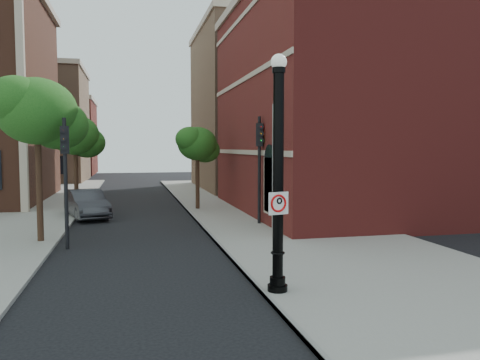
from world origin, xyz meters
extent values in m
plane|color=black|center=(0.00, 0.00, 0.00)|extent=(120.00, 120.00, 0.00)
cube|color=gray|center=(6.00, 10.00, 0.06)|extent=(8.00, 60.00, 0.12)
cube|color=gray|center=(2.05, 10.00, 0.07)|extent=(0.10, 60.00, 0.14)
cube|color=maroon|center=(16.00, 14.00, 6.00)|extent=(22.00, 16.00, 12.00)
cube|color=#BAA790|center=(16.00, 14.00, 12.25)|extent=(22.30, 16.30, 0.50)
cube|color=black|center=(4.96, 9.00, 2.00)|extent=(0.08, 1.40, 2.40)
cube|color=#BAA790|center=(4.97, 14.00, 3.50)|extent=(0.06, 16.00, 0.25)
cube|color=#BAA790|center=(4.97, 14.00, 7.50)|extent=(0.06, 16.00, 0.25)
cube|color=#BAA790|center=(4.97, 14.00, 11.00)|extent=(0.06, 16.00, 0.25)
cube|color=#BAA790|center=(-7.00, 17.00, 7.00)|extent=(0.40, 0.40, 14.00)
cube|color=#986E53|center=(-12.00, 44.00, 6.00)|extent=(12.00, 12.00, 12.00)
cube|color=maroon|center=(-12.00, 58.00, 5.00)|extent=(12.00, 12.00, 10.00)
cube|color=#986E53|center=(16.00, 30.00, 7.00)|extent=(22.00, 14.00, 14.00)
cylinder|color=black|center=(2.40, -0.18, 0.14)|extent=(0.51, 0.51, 0.27)
cylinder|color=black|center=(2.40, -0.18, 0.37)|extent=(0.40, 0.40, 0.23)
cylinder|color=black|center=(2.40, -0.18, 2.93)|extent=(0.27, 0.27, 5.31)
torus|color=black|center=(2.40, -0.18, 1.10)|extent=(0.37, 0.37, 0.05)
cylinder|color=black|center=(2.40, -0.18, 5.65)|extent=(0.33, 0.33, 0.14)
sphere|color=silver|center=(2.40, -0.18, 5.86)|extent=(0.40, 0.40, 0.40)
cube|color=white|center=(2.36, -0.33, 2.38)|extent=(0.55, 0.15, 0.56)
cube|color=black|center=(2.36, -0.33, 2.64)|extent=(0.55, 0.14, 0.05)
cube|color=black|center=(2.36, -0.33, 2.12)|extent=(0.55, 0.14, 0.05)
cube|color=black|center=(2.11, -0.40, 2.38)|extent=(0.05, 0.02, 0.56)
cube|color=black|center=(2.61, -0.27, 2.38)|extent=(0.05, 0.02, 0.56)
torus|color=red|center=(2.36, -0.33, 2.38)|extent=(0.45, 0.16, 0.45)
cube|color=red|center=(2.36, -0.33, 2.38)|extent=(0.31, 0.08, 0.32)
cube|color=black|center=(2.31, -0.35, 2.38)|extent=(0.05, 0.02, 0.26)
torus|color=black|center=(2.38, -0.33, 2.44)|extent=(0.18, 0.09, 0.18)
cylinder|color=black|center=(2.36, -0.33, 2.63)|extent=(0.03, 0.03, 0.03)
imported|color=#313137|center=(-3.49, 14.70, 0.76)|extent=(2.84, 4.85, 1.51)
cylinder|color=black|center=(-3.51, 6.80, 2.42)|extent=(0.14, 0.14, 4.84)
cube|color=black|center=(-3.51, 6.80, 4.03)|extent=(0.34, 0.33, 1.01)
sphere|color=#E50505|center=(-3.54, 6.65, 4.38)|extent=(0.18, 0.18, 0.18)
sphere|color=#FF8C00|center=(-3.54, 6.65, 4.08)|extent=(0.18, 0.18, 0.18)
sphere|color=#00E519|center=(-3.54, 6.65, 3.78)|extent=(0.18, 0.18, 0.18)
cylinder|color=black|center=(4.80, 10.15, 2.61)|extent=(0.15, 0.15, 5.22)
cube|color=black|center=(4.80, 10.15, 4.35)|extent=(0.39, 0.38, 1.09)
sphere|color=#E50505|center=(4.84, 9.98, 4.73)|extent=(0.20, 0.20, 0.20)
sphere|color=#FF8C00|center=(4.84, 9.98, 4.41)|extent=(0.20, 0.20, 0.20)
sphere|color=#00E519|center=(4.84, 9.98, 4.08)|extent=(0.20, 0.20, 0.20)
cylinder|color=#999999|center=(4.80, 7.91, 2.80)|extent=(0.11, 0.11, 5.61)
cylinder|color=black|center=(-4.64, 8.05, 2.40)|extent=(0.24, 0.24, 4.80)
ellipsoid|color=#154512|center=(-4.64, 8.05, 5.14)|extent=(3.02, 3.02, 2.56)
ellipsoid|color=#154512|center=(-3.96, 8.59, 4.66)|extent=(2.33, 2.33, 1.98)
ellipsoid|color=#154512|center=(-5.26, 7.63, 5.48)|extent=(2.19, 2.19, 1.86)
cylinder|color=black|center=(-4.13, 16.02, 2.07)|extent=(0.24, 0.24, 4.15)
ellipsoid|color=#154512|center=(-4.13, 16.02, 4.44)|extent=(2.61, 2.61, 2.22)
ellipsoid|color=#154512|center=(-3.54, 16.49, 4.03)|extent=(2.01, 2.01, 1.71)
ellipsoid|color=#154512|center=(-4.66, 15.66, 4.74)|extent=(1.90, 1.90, 1.61)
cylinder|color=black|center=(2.70, 16.28, 1.86)|extent=(0.24, 0.24, 3.71)
ellipsoid|color=#154512|center=(2.70, 16.28, 3.98)|extent=(2.33, 2.33, 1.98)
ellipsoid|color=#154512|center=(3.23, 16.71, 3.61)|extent=(1.80, 1.80, 1.53)
ellipsoid|color=#154512|center=(2.22, 15.96, 4.24)|extent=(1.70, 1.70, 1.44)
camera|label=1|loc=(-1.21, -11.30, 3.76)|focal=35.00mm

